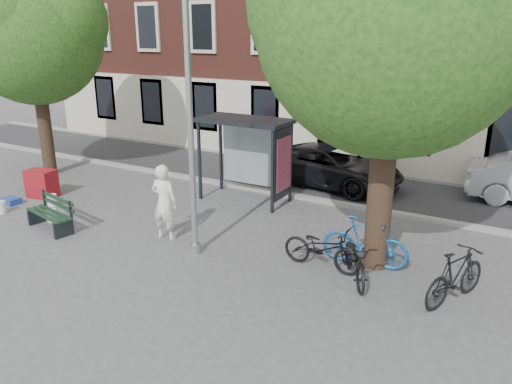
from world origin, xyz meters
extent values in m
plane|color=#4C4C4F|center=(0.00, 0.00, 0.00)|extent=(90.00, 90.00, 0.00)
cube|color=#28282B|center=(0.00, 7.00, 0.01)|extent=(40.00, 4.00, 0.01)
cube|color=gray|center=(0.00, 5.00, 0.06)|extent=(40.00, 0.25, 0.12)
cube|color=gray|center=(0.00, 9.00, 0.06)|extent=(40.00, 0.25, 0.12)
cylinder|color=#9EA0A3|center=(0.00, 0.00, 3.00)|extent=(0.14, 0.14, 6.00)
cylinder|color=#9EA0A3|center=(0.00, 0.00, 0.12)|extent=(0.28, 0.28, 0.24)
cylinder|color=black|center=(4.00, 1.50, 1.70)|extent=(0.56, 0.56, 3.40)
sphere|color=#1C4314|center=(4.00, 1.50, 5.40)|extent=(5.60, 5.60, 5.60)
sphere|color=#1C4314|center=(3.20, 1.20, 5.70)|extent=(4.20, 4.20, 4.20)
cylinder|color=black|center=(-9.00, 3.00, 1.60)|extent=(0.48, 0.48, 3.20)
sphere|color=#1C4314|center=(-9.00, 3.00, 5.00)|extent=(4.80, 4.80, 4.80)
sphere|color=#1C4314|center=(-8.10, 3.40, 5.50)|extent=(3.36, 3.36, 3.36)
sphere|color=#1C4314|center=(-9.80, 2.70, 5.30)|extent=(3.60, 3.60, 3.60)
sphere|color=#1C4314|center=(-8.80, 2.10, 5.60)|extent=(3.12, 3.12, 3.12)
cube|color=#1E2328|center=(-2.30, 3.40, 1.25)|extent=(0.08, 0.08, 2.50)
cube|color=#1E2328|center=(0.30, 3.40, 1.25)|extent=(0.08, 0.08, 2.50)
cube|color=#1E2328|center=(-2.30, 4.60, 1.25)|extent=(0.08, 0.08, 2.50)
cube|color=#1E2328|center=(0.30, 4.60, 1.25)|extent=(0.08, 0.08, 2.50)
cube|color=#1E2328|center=(-1.00, 4.00, 2.56)|extent=(2.85, 1.45, 0.12)
cube|color=#8C999E|center=(-1.00, 4.60, 1.38)|extent=(2.34, 0.04, 2.00)
cube|color=#1E2328|center=(0.30, 4.00, 1.38)|extent=(0.12, 1.14, 2.12)
cube|color=#D84C19|center=(0.37, 4.00, 1.38)|extent=(0.02, 0.90, 1.62)
imported|color=white|center=(-1.20, 0.35, 0.99)|extent=(0.76, 0.54, 1.98)
cube|color=#1E2328|center=(-5.01, -0.61, 0.22)|extent=(0.19, 0.54, 0.44)
cube|color=#1E2328|center=(-3.58, -0.92, 0.22)|extent=(0.19, 0.54, 0.44)
cube|color=black|center=(-4.33, -0.94, 0.46)|extent=(1.69, 0.47, 0.04)
cube|color=black|center=(-4.30, -0.76, 0.46)|extent=(1.69, 0.47, 0.04)
cube|color=black|center=(-4.26, -0.59, 0.46)|extent=(1.69, 0.47, 0.04)
cube|color=black|center=(-4.24, -0.50, 0.65)|extent=(1.68, 0.40, 0.10)
cube|color=black|center=(-4.24, -0.50, 0.83)|extent=(1.68, 0.40, 0.10)
imported|color=black|center=(2.98, 0.76, 0.50)|extent=(1.92, 0.75, 0.99)
imported|color=#1A5391|center=(3.77, 1.38, 0.59)|extent=(2.01, 0.74, 1.18)
imported|color=black|center=(3.82, 0.60, 0.48)|extent=(1.49, 1.89, 0.96)
imported|color=black|center=(5.83, 0.69, 0.56)|extent=(1.25, 1.93, 1.13)
imported|color=black|center=(0.75, 6.88, 0.69)|extent=(5.24, 2.93, 1.39)
cube|color=maroon|center=(-6.88, 1.01, 0.45)|extent=(0.97, 0.72, 0.90)
cube|color=navy|center=(-7.15, 0.05, 0.10)|extent=(0.57, 0.43, 0.20)
cylinder|color=silver|center=(-4.80, -0.31, 0.18)|extent=(0.35, 0.35, 0.36)
cylinder|color=white|center=(-5.89, 0.59, 0.18)|extent=(0.32, 0.32, 0.36)
cylinder|color=white|center=(-6.66, -0.61, 0.18)|extent=(0.34, 0.34, 0.36)
camera|label=1|loc=(6.82, -8.90, 5.16)|focal=35.00mm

